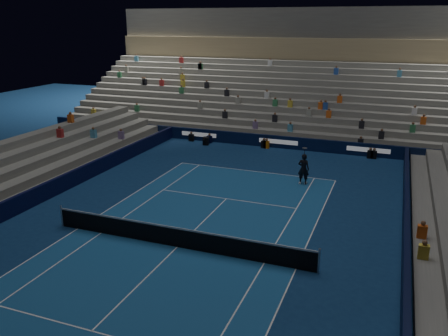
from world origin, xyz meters
The scene contains 9 objects.
ground centered at (0.00, 0.00, 0.00)m, with size 90.00×90.00×0.00m, color navy.
court_surface centered at (0.00, 0.00, 0.01)m, with size 10.97×23.77×0.01m, color navy.
sponsor_barrier_far centered at (0.00, 18.50, 0.50)m, with size 44.00×0.25×1.00m, color black.
sponsor_barrier_east centered at (9.70, 0.00, 0.50)m, with size 0.25×37.00×1.00m, color black.
sponsor_barrier_west centered at (-9.70, 0.00, 0.50)m, with size 0.25×37.00×1.00m, color black.
grandstand_main centered at (0.00, 27.90, 3.38)m, with size 44.00×15.20×11.20m.
tennis_net centered at (0.00, 0.00, 0.50)m, with size 12.90×0.10×1.10m.
tennis_player centered at (3.61, 10.58, 0.98)m, with size 0.72×0.47×1.97m, color black.
broadcast_camera centered at (-5.92, 17.32, 0.32)m, with size 0.60×0.99×0.63m.
Camera 1 is at (8.69, -16.90, 9.82)m, focal length 36.91 mm.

